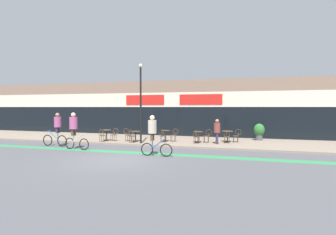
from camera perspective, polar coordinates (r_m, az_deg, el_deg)
name	(u,v)px	position (r m, az deg, el deg)	size (l,w,h in m)	color
ground_plane	(115,160)	(12.71, -11.54, -9.14)	(120.00, 120.00, 0.00)	#4C4C51
sidewalk_slab	(162,140)	(19.32, -1.36, -4.99)	(40.00, 5.50, 0.12)	gray
storefront_facade	(178,109)	(23.69, 2.12, 1.92)	(40.00, 4.06, 4.73)	#7F6656
bike_lane_stripe	(133,153)	(14.61, -7.55, -7.60)	(36.00, 0.70, 0.01)	#2D844C
bistro_table_0	(106,133)	(19.10, -13.25, -3.30)	(0.67, 0.67, 0.77)	black
bistro_table_1	(136,134)	(18.29, -7.08, -3.62)	(0.69, 0.69, 0.72)	black
bistro_table_2	(166,134)	(18.27, -0.54, -3.52)	(0.62, 0.62, 0.77)	black
bistro_table_3	(198,135)	(17.81, 6.57, -3.74)	(0.65, 0.65, 0.74)	black
bistro_table_4	(227,134)	(18.35, 12.81, -3.53)	(0.78, 0.78, 0.75)	black
cafe_chair_0_near	(102,134)	(18.56, -14.19, -3.57)	(0.43, 0.59, 0.90)	#4C3823
cafe_chair_0_side	(114,134)	(18.80, -11.59, -3.47)	(0.57, 0.40, 0.90)	#4C3823
cafe_chair_1_near	(132,135)	(17.72, -7.91, -3.80)	(0.44, 0.59, 0.90)	#4C3823
cafe_chair_1_side	(127,134)	(18.55, -8.85, -3.53)	(0.58, 0.41, 0.90)	#4C3823
cafe_chair_2_near	(163,135)	(17.68, -1.12, -3.79)	(0.42, 0.58, 0.90)	#4C3823
cafe_chair_2_side	(174,134)	(18.10, 1.36, -3.65)	(0.58, 0.41, 0.90)	#4C3823
cafe_chair_3_near	(196,136)	(17.20, 6.19, -3.97)	(0.44, 0.59, 0.90)	#4C3823
cafe_chair_3_side	(207,135)	(17.71, 8.57, -3.80)	(0.58, 0.41, 0.90)	#4C3823
cafe_chair_4_near	(227,135)	(17.74, 12.68, -3.82)	(0.41, 0.58, 0.90)	#4C3823
cafe_chair_4_side	(237,135)	(18.34, 14.76, -3.64)	(0.60, 0.45, 0.90)	#4C3823
planter_pot	(259,131)	(19.95, 19.23, -2.80)	(0.76, 0.76, 1.20)	#4C4C51
lamp_post	(141,98)	(17.27, -5.96, 4.34)	(0.26, 0.26, 5.22)	black
cyclist_0	(153,132)	(13.40, -3.23, -3.21)	(1.69, 0.48, 2.09)	black
cyclist_1	(74,128)	(16.48, -19.75, -2.07)	(1.72, 0.56, 2.18)	black
cyclist_2	(57,127)	(18.17, -23.05, -1.99)	(1.83, 0.48, 2.14)	black
pedestrian_near_end	(217,129)	(17.22, 10.63, -2.52)	(0.51, 0.51, 1.61)	#382D47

